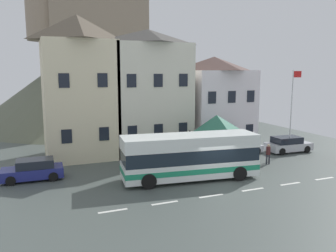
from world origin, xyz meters
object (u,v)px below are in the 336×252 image
Objects in this scene: townhouse_00 at (79,88)px; pedestrian_00 at (254,155)px; parked_car_00 at (288,144)px; flagpole at (292,106)px; transit_bus at (190,157)px; pedestrian_02 at (268,152)px; hilltop_castle at (94,75)px; parked_car_01 at (239,147)px; bus_shelter at (216,124)px; parked_car_02 at (33,170)px; public_bench at (228,148)px; townhouse_01 at (149,92)px; pedestrian_01 at (235,153)px; townhouse_02 at (213,101)px.

townhouse_00 reaches higher than pedestrian_00.
flagpole reaches higher than parked_car_00.
parked_car_00 is at bearing 69.95° from flagpole.
transit_bus reaches higher than pedestrian_02.
townhouse_00 is at bearing -103.47° from hilltop_castle.
parked_car_01 is 0.54× the size of flagpole.
bus_shelter reaches higher than pedestrian_00.
parked_car_02 is 22.15m from flagpole.
bus_shelter reaches higher than pedestrian_02.
public_bench is (16.61, 1.62, -0.23)m from parked_car_02.
public_bench is at bearing 158.82° from flagpole.
flagpole reaches higher than bus_shelter.
pedestrian_02 is 0.22× the size of flagpole.
townhouse_01 is 6.71× the size of pedestrian_02.
hilltop_castle is at bearing 102.55° from pedestrian_01.
pedestrian_01 is at bearing -163.44° from parked_car_00.
flagpole reaches higher than parked_car_01.
townhouse_01 is 13.00m from flagpole.
transit_bus is at bearing -146.21° from parked_car_01.
flagpole is at bearing -179.10° from parked_car_02.
flagpole is at bearing -56.59° from townhouse_02.
parked_car_01 is 2.60× the size of pedestrian_01.
townhouse_01 is 6.65× the size of public_bench.
parked_car_00 is (13.01, -26.17, -6.12)m from hilltop_castle.
townhouse_02 is at bearing 73.57° from pedestrian_01.
townhouse_01 reaches higher than bus_shelter.
parked_car_00 is 2.54× the size of public_bench.
hilltop_castle reaches higher than flagpole.
flagpole is at bearing 22.60° from pedestrian_00.
townhouse_02 is at bearing 78.56° from public_bench.
townhouse_01 is 2.76× the size of parked_car_01.
parked_car_00 is at bearing -16.18° from public_bench.
pedestrian_02 reaches higher than parked_car_01.
hilltop_castle is 26.52m from public_bench.
pedestrian_00 is at bearing 172.30° from parked_car_02.
pedestrian_01 is (-2.17, -2.77, 0.27)m from parked_car_01.
pedestrian_02 is at bearing 173.07° from parked_car_02.
transit_bus reaches higher than pedestrian_00.
transit_bus is (-0.15, -9.20, -3.98)m from townhouse_01.
parked_car_00 is 2.74× the size of pedestrian_01.
townhouse_00 is at bearing 129.15° from transit_bus.
pedestrian_00 is at bearing -157.40° from flagpole.
pedestrian_00 is at bearing -95.25° from public_bench.
townhouse_00 is 2.84× the size of parked_car_00.
parked_car_02 is at bearing 171.10° from pedestrian_02.
townhouse_02 is 9.55m from pedestrian_02.
pedestrian_00 reaches higher than parked_car_00.
pedestrian_00 is at bearing -107.72° from parked_car_01.
townhouse_01 is 6.99× the size of pedestrian_00.
transit_bus is at bearing -126.50° from townhouse_02.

